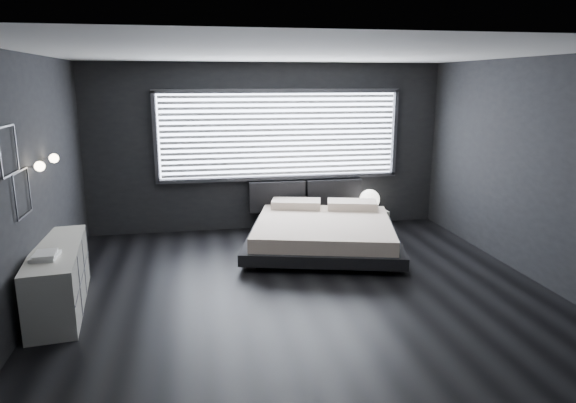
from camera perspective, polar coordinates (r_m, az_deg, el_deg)
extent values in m
plane|color=black|center=(6.46, 1.39, -9.52)|extent=(6.00, 6.00, 0.00)
plane|color=silver|center=(5.96, 1.54, 16.14)|extent=(6.00, 6.00, 0.00)
cube|color=black|center=(8.73, -2.27, 6.02)|extent=(6.00, 0.04, 2.80)
cube|color=black|center=(3.49, 10.82, -5.35)|extent=(6.00, 0.04, 2.80)
cube|color=black|center=(6.19, -26.88, 1.58)|extent=(0.04, 5.50, 2.80)
cube|color=black|center=(7.28, 25.27, 3.30)|extent=(0.04, 5.50, 2.80)
cube|color=white|center=(8.72, -0.95, 7.40)|extent=(4.00, 0.02, 1.38)
cube|color=#47474C|center=(8.59, -14.56, 6.90)|extent=(0.06, 0.08, 1.48)
cube|color=#47474C|center=(9.25, 11.75, 7.47)|extent=(0.06, 0.08, 1.48)
cube|color=#47474C|center=(8.65, -0.94, 12.20)|extent=(4.14, 0.08, 0.06)
cube|color=#47474C|center=(8.80, -0.90, 2.65)|extent=(4.14, 0.08, 0.06)
cube|color=white|center=(8.66, -0.89, 7.36)|extent=(3.94, 0.03, 1.32)
cube|color=black|center=(8.79, -1.22, 0.58)|extent=(0.96, 0.16, 0.52)
cube|color=black|center=(9.00, 5.08, 0.83)|extent=(0.96, 0.16, 0.52)
cylinder|color=silver|center=(6.19, -26.50, 3.50)|extent=(0.10, 0.02, 0.02)
sphere|color=#FFE5B7|center=(6.17, -25.88, 3.54)|extent=(0.11, 0.11, 0.11)
cylinder|color=silver|center=(6.76, -25.15, 4.36)|extent=(0.10, 0.02, 0.02)
sphere|color=#FFE5B7|center=(6.74, -24.57, 4.39)|extent=(0.11, 0.11, 0.11)
cube|color=#47474C|center=(5.57, -28.91, 7.31)|extent=(0.01, 0.46, 0.02)
cube|color=#47474C|center=(5.63, -28.39, 2.66)|extent=(0.01, 0.46, 0.02)
cube|color=#47474C|center=(5.81, -27.96, 5.30)|extent=(0.01, 0.02, 0.46)
cube|color=#47474C|center=(5.38, -29.38, 4.62)|extent=(0.01, 0.02, 0.46)
cube|color=#47474C|center=(5.86, -27.65, 3.01)|extent=(0.01, 0.46, 0.02)
cube|color=#47474C|center=(5.95, -27.18, -1.35)|extent=(0.01, 0.46, 0.02)
cube|color=#47474C|center=(6.12, -26.81, 1.27)|extent=(0.01, 0.02, 0.46)
cube|color=#47474C|center=(5.69, -28.06, 0.32)|extent=(0.01, 0.02, 0.46)
cube|color=black|center=(7.09, -4.08, -7.06)|extent=(0.15, 0.15, 0.08)
cube|color=black|center=(7.08, 11.78, -7.34)|extent=(0.15, 0.15, 0.08)
cube|color=black|center=(8.73, -2.42, -3.11)|extent=(0.15, 0.15, 0.08)
cube|color=black|center=(8.72, 10.37, -3.34)|extent=(0.15, 0.15, 0.08)
cube|color=black|center=(7.80, 3.93, -4.19)|extent=(2.72, 2.65, 0.16)
cube|color=beige|center=(7.75, 3.95, -2.90)|extent=(2.45, 2.45, 0.20)
cube|color=beige|center=(8.49, 0.91, -0.25)|extent=(0.88, 0.62, 0.13)
cube|color=beige|center=(8.49, 7.12, -0.36)|extent=(0.88, 0.62, 0.13)
cube|color=silver|center=(9.03, 8.94, -1.89)|extent=(0.60, 0.52, 0.33)
sphere|color=white|center=(8.98, 9.05, 0.23)|extent=(0.35, 0.35, 0.35)
cube|color=silver|center=(6.34, -24.12, -7.72)|extent=(0.69, 1.82, 0.71)
cube|color=#47474C|center=(6.31, -21.84, -7.60)|extent=(0.21, 1.74, 0.69)
cube|color=silver|center=(5.91, -25.37, -5.52)|extent=(0.25, 0.32, 0.04)
cube|color=silver|center=(5.88, -25.36, -5.27)|extent=(0.23, 0.30, 0.03)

